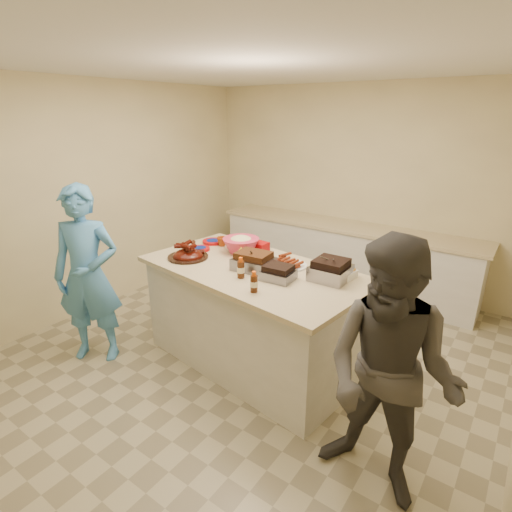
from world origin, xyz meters
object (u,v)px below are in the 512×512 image
Objects in this scene: bbq_bottle_b at (254,292)px; coleslaw_bowl at (241,252)px; rib_platter at (188,258)px; roasting_pan at (330,279)px; mustard_bottle at (241,259)px; island at (253,360)px; guest_gray at (375,485)px; guest_blue at (100,354)px; bbq_bottle_a at (241,278)px; plastic_cup at (222,246)px.

coleslaw_bowl is at bearing 133.61° from bbq_bottle_b.
roasting_pan is at bearing 13.03° from rib_platter.
mustard_bottle is at bearing -52.09° from coleslaw_bowl.
rib_platter reaches higher than island.
island reaches higher than guest_gray.
guest_blue is (-1.34, -0.82, 0.00)m from island.
roasting_pan is 0.76m from bbq_bottle_a.
mustard_bottle is 0.08× the size of guest_gray.
mustard_bottle is (-0.53, 0.53, 0.00)m from bbq_bottle_b.
bbq_bottle_b reaches higher than mustard_bottle.
bbq_bottle_b reaches higher than rib_platter.
island is at bearing 101.92° from bbq_bottle_a.
guest_gray is (2.13, -1.01, -0.99)m from plastic_cup.
bbq_bottle_b is 1.56m from guest_gray.
rib_platter reaches higher than plastic_cup.
rib_platter is 1.02m from bbq_bottle_b.
island is 19.98× the size of plastic_cup.
guest_gray is (1.49, -0.68, 0.00)m from island.
bbq_bottle_b reaches higher than roasting_pan.
mustard_bottle reaches higher than island.
coleslaw_bowl is 2.84× the size of mustard_bottle.
guest_gray is (1.18, -0.27, -0.99)m from bbq_bottle_b.
plastic_cup reaches higher than guest_gray.
island is at bearing -26.97° from plastic_cup.
island is 1.20m from rib_platter.
bbq_bottle_a is 0.90m from plastic_cup.
roasting_pan is at bearing -6.26° from coleslaw_bowl.
guest_gray is (0.80, -0.84, -0.99)m from roasting_pan.
mustard_bottle is 2.13m from guest_gray.
bbq_bottle_a is 1.06× the size of bbq_bottle_b.
plastic_cup is at bearing 25.73° from guest_blue.
island is 1.12m from bbq_bottle_b.
bbq_bottle_b is (0.31, -0.41, 0.99)m from island.
guest_gray is at bearing -25.30° from plastic_cup.
mustard_bottle is at bearing 159.57° from island.
rib_platter is at bearing -160.17° from island.
bbq_bottle_b is at bearing 173.36° from guest_gray.
island is at bearing 126.92° from bbq_bottle_b.
plastic_cup is (-1.33, 0.16, 0.00)m from roasting_pan.
island reaches higher than guest_blue.
guest_blue is at bearing -166.10° from bbq_bottle_b.
island is at bearing -167.49° from roasting_pan.
mustard_bottle is (0.13, -0.16, 0.00)m from coleslaw_bowl.
rib_platter reaches higher than guest_gray.
guest_blue is at bearing -131.96° from coleslaw_bowl.
coleslaw_bowl is 0.21× the size of guest_gray.
island is at bearing -27.63° from mustard_bottle.
coleslaw_bowl reaches higher than rib_platter.
guest_gray is at bearing -30.13° from guest_blue.
rib_platter is at bearing -126.90° from coleslaw_bowl.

